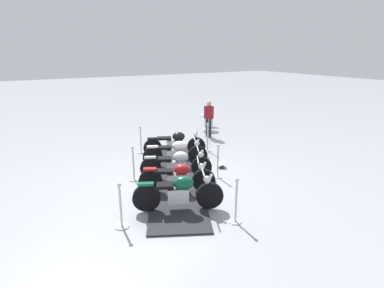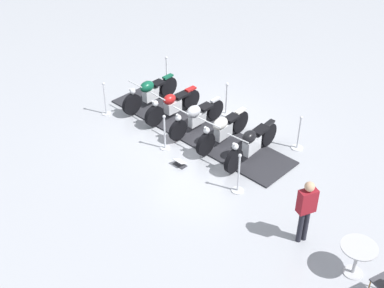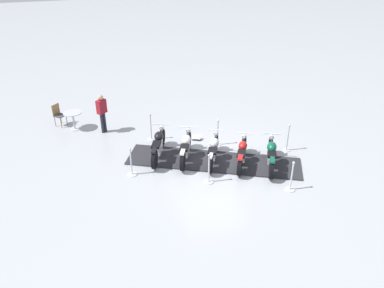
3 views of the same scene
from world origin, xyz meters
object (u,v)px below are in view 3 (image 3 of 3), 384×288
(motorcycle_black, at_px, (158,144))
(cafe_table, at_px, (73,117))
(motorcycle_cream, at_px, (186,147))
(bystander_person, at_px, (102,110))
(cafe_chair_near_table, at_px, (58,114))
(motorcycle_forest, at_px, (271,154))
(stanchion_left_mid, at_px, (209,174))
(stanchion_left_front, at_px, (291,181))
(motorcycle_maroon, at_px, (242,153))
(stanchion_left_rear, at_px, (131,167))
(info_placard, at_px, (197,138))
(stanchion_right_mid, at_px, (217,136))
(stanchion_right_rear, at_px, (151,131))
(stanchion_right_front, at_px, (287,141))
(motorcycle_chrome, at_px, (214,149))

(motorcycle_black, distance_m, cafe_table, 4.39)
(motorcycle_cream, distance_m, bystander_person, 4.11)
(motorcycle_black, relative_size, cafe_chair_near_table, 2.29)
(motorcycle_forest, xyz_separation_m, stanchion_left_mid, (-0.30, 2.42, -0.18))
(motorcycle_cream, bearing_deg, stanchion_left_front, -112.45)
(cafe_chair_near_table, bearing_deg, motorcycle_maroon, 4.11)
(motorcycle_black, relative_size, stanchion_left_rear, 2.06)
(info_placard, bearing_deg, cafe_table, 179.00)
(info_placard, relative_size, cafe_chair_near_table, 0.44)
(stanchion_right_mid, bearing_deg, bystander_person, 60.05)
(bystander_person, bearing_deg, stanchion_right_rear, 14.58)
(motorcycle_forest, relative_size, cafe_table, 2.67)
(info_placard, height_order, cafe_table, cafe_table)
(stanchion_left_rear, distance_m, stanchion_left_front, 5.33)
(motorcycle_forest, relative_size, stanchion_left_rear, 1.96)
(cafe_chair_near_table, bearing_deg, cafe_table, 0.00)
(motorcycle_maroon, xyz_separation_m, cafe_table, (4.62, 5.68, 0.11))
(motorcycle_forest, height_order, stanchion_left_rear, stanchion_left_rear)
(stanchion_right_front, relative_size, stanchion_right_rear, 0.97)
(stanchion_left_rear, relative_size, info_placard, 2.55)
(stanchion_right_mid, relative_size, stanchion_left_rear, 1.04)
(motorcycle_chrome, height_order, info_placard, motorcycle_chrome)
(stanchion_left_rear, xyz_separation_m, stanchion_left_front, (-2.35, -4.79, 0.02))
(stanchion_left_front, bearing_deg, cafe_table, 45.21)
(motorcycle_maroon, relative_size, cafe_chair_near_table, 2.03)
(motorcycle_chrome, relative_size, stanchion_right_front, 1.83)
(info_placard, distance_m, cafe_chair_near_table, 6.07)
(motorcycle_forest, distance_m, stanchion_left_mid, 2.44)
(stanchion_left_mid, distance_m, stanchion_left_front, 2.67)
(motorcycle_maroon, distance_m, cafe_chair_near_table, 8.15)
(stanchion_right_front, bearing_deg, bystander_person, 61.41)
(cafe_chair_near_table, bearing_deg, stanchion_right_front, 13.89)
(stanchion_right_mid, xyz_separation_m, stanchion_left_rear, (-1.16, 3.54, -0.07))
(motorcycle_black, relative_size, stanchion_left_front, 2.03)
(motorcycle_black, bearing_deg, stanchion_right_front, -78.82)
(stanchion_left_mid, xyz_separation_m, info_placard, (2.96, -0.49, -0.27))
(stanchion_right_front, bearing_deg, motorcycle_forest, 127.43)
(stanchion_left_front, relative_size, cafe_table, 1.39)
(motorcycle_cream, bearing_deg, bystander_person, 64.70)
(stanchion_right_rear, bearing_deg, motorcycle_black, -179.91)
(stanchion_right_rear, height_order, bystander_person, bystander_person)
(stanchion_left_mid, distance_m, cafe_chair_near_table, 7.62)
(stanchion_right_rear, bearing_deg, motorcycle_forest, -131.24)
(cafe_table, bearing_deg, stanchion_right_rear, -122.06)
(stanchion_right_front, height_order, info_placard, stanchion_right_front)
(motorcycle_forest, bearing_deg, motorcycle_black, 89.41)
(motorcycle_chrome, xyz_separation_m, info_placard, (1.74, 0.10, -0.44))
(motorcycle_chrome, distance_m, bystander_person, 5.06)
(motorcycle_black, bearing_deg, motorcycle_cream, -93.58)
(bystander_person, bearing_deg, cafe_chair_near_table, -164.61)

